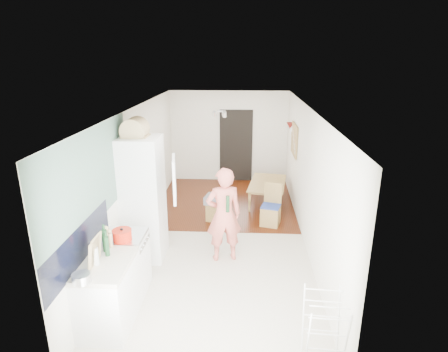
# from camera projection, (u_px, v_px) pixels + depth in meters

# --- Properties ---
(room_shell) EXTENTS (3.20, 7.00, 2.50)m
(room_shell) POSITION_uv_depth(u_px,v_px,m) (221.00, 177.00, 6.95)
(room_shell) COLOR white
(room_shell) RESTS_ON ground
(floor) EXTENTS (3.20, 7.00, 0.01)m
(floor) POSITION_uv_depth(u_px,v_px,m) (221.00, 237.00, 7.34)
(floor) COLOR beige
(floor) RESTS_ON ground
(wood_floor_overlay) EXTENTS (3.20, 3.30, 0.01)m
(wood_floor_overlay) POSITION_uv_depth(u_px,v_px,m) (226.00, 201.00, 9.10)
(wood_floor_overlay) COLOR #52190B
(wood_floor_overlay) RESTS_ON room_shell
(sage_wall_panel) EXTENTS (0.02, 3.00, 1.30)m
(sage_wall_panel) POSITION_uv_depth(u_px,v_px,m) (91.00, 178.00, 4.95)
(sage_wall_panel) COLOR slate
(sage_wall_panel) RESTS_ON room_shell
(tile_splashback) EXTENTS (0.02, 1.90, 0.50)m
(tile_splashback) POSITION_uv_depth(u_px,v_px,m) (80.00, 246.00, 4.65)
(tile_splashback) COLOR black
(tile_splashback) RESTS_ON room_shell
(doorway_recess) EXTENTS (0.90, 0.04, 2.00)m
(doorway_recess) POSITION_uv_depth(u_px,v_px,m) (236.00, 146.00, 10.32)
(doorway_recess) COLOR black
(doorway_recess) RESTS_ON room_shell
(base_cabinet) EXTENTS (0.60, 0.90, 0.86)m
(base_cabinet) POSITION_uv_depth(u_px,v_px,m) (108.00, 296.00, 4.86)
(base_cabinet) COLOR white
(base_cabinet) RESTS_ON room_shell
(worktop) EXTENTS (0.62, 0.92, 0.06)m
(worktop) POSITION_uv_depth(u_px,v_px,m) (105.00, 265.00, 4.71)
(worktop) COLOR beige
(worktop) RESTS_ON room_shell
(range_cooker) EXTENTS (0.60, 0.60, 0.88)m
(range_cooker) POSITION_uv_depth(u_px,v_px,m) (126.00, 264.00, 5.57)
(range_cooker) COLOR white
(range_cooker) RESTS_ON room_shell
(cooker_top) EXTENTS (0.60, 0.60, 0.04)m
(cooker_top) POSITION_uv_depth(u_px,v_px,m) (123.00, 236.00, 5.42)
(cooker_top) COLOR silver
(cooker_top) RESTS_ON room_shell
(fridge_housing) EXTENTS (0.66, 0.66, 2.15)m
(fridge_housing) POSITION_uv_depth(u_px,v_px,m) (143.00, 199.00, 6.33)
(fridge_housing) COLOR white
(fridge_housing) RESTS_ON room_shell
(fridge_door) EXTENTS (0.14, 0.56, 0.70)m
(fridge_door) POSITION_uv_depth(u_px,v_px,m) (174.00, 179.00, 5.87)
(fridge_door) COLOR white
(fridge_door) RESTS_ON room_shell
(fridge_interior) EXTENTS (0.02, 0.52, 0.66)m
(fridge_interior) POSITION_uv_depth(u_px,v_px,m) (160.00, 173.00, 6.17)
(fridge_interior) COLOR white
(fridge_interior) RESTS_ON room_shell
(pinboard) EXTENTS (0.03, 0.90, 0.70)m
(pinboard) POSITION_uv_depth(u_px,v_px,m) (295.00, 140.00, 8.58)
(pinboard) COLOR tan
(pinboard) RESTS_ON room_shell
(pinboard_frame) EXTENTS (0.00, 0.94, 0.74)m
(pinboard_frame) POSITION_uv_depth(u_px,v_px,m) (294.00, 140.00, 8.58)
(pinboard_frame) COLOR tan
(pinboard_frame) RESTS_ON room_shell
(wall_sconce) EXTENTS (0.18, 0.18, 0.16)m
(wall_sconce) POSITION_uv_depth(u_px,v_px,m) (290.00, 126.00, 9.14)
(wall_sconce) COLOR maroon
(wall_sconce) RESTS_ON room_shell
(person) EXTENTS (0.81, 0.63, 1.96)m
(person) POSITION_uv_depth(u_px,v_px,m) (224.00, 207.00, 6.27)
(person) COLOR #DA685A
(person) RESTS_ON floor
(dining_table) EXTENTS (0.86, 1.32, 0.43)m
(dining_table) POSITION_uv_depth(u_px,v_px,m) (268.00, 194.00, 8.96)
(dining_table) COLOR tan
(dining_table) RESTS_ON floor
(dining_chair) EXTENTS (0.46, 0.46, 0.88)m
(dining_chair) POSITION_uv_depth(u_px,v_px,m) (271.00, 206.00, 7.72)
(dining_chair) COLOR tan
(dining_chair) RESTS_ON floor
(stool) EXTENTS (0.38, 0.38, 0.41)m
(stool) POSITION_uv_depth(u_px,v_px,m) (215.00, 211.00, 8.01)
(stool) COLOR tan
(stool) RESTS_ON floor
(grey_drape) EXTENTS (0.44, 0.44, 0.17)m
(grey_drape) POSITION_uv_depth(u_px,v_px,m) (214.00, 199.00, 7.90)
(grey_drape) COLOR gray
(grey_drape) RESTS_ON stool
(drying_rack) EXTENTS (0.46, 0.42, 0.85)m
(drying_rack) POSITION_uv_depth(u_px,v_px,m) (324.00, 328.00, 4.30)
(drying_rack) COLOR white
(drying_rack) RESTS_ON floor
(bread_bin) EXTENTS (0.49, 0.47, 0.22)m
(bread_bin) POSITION_uv_depth(u_px,v_px,m) (135.00, 130.00, 6.00)
(bread_bin) COLOR tan
(bread_bin) RESTS_ON fridge_housing
(red_casserole) EXTENTS (0.32, 0.32, 0.16)m
(red_casserole) POSITION_uv_depth(u_px,v_px,m) (122.00, 235.00, 5.24)
(red_casserole) COLOR red
(red_casserole) RESTS_ON cooker_top
(steel_pan) EXTENTS (0.25, 0.25, 0.11)m
(steel_pan) POSITION_uv_depth(u_px,v_px,m) (81.00, 278.00, 4.29)
(steel_pan) COLOR silver
(steel_pan) RESTS_ON worktop
(held_bottle) EXTENTS (0.06, 0.06, 0.28)m
(held_bottle) POSITION_uv_depth(u_px,v_px,m) (228.00, 204.00, 6.06)
(held_bottle) COLOR #1A4221
(held_bottle) RESTS_ON person
(bottle_a) EXTENTS (0.07, 0.07, 0.31)m
(bottle_a) POSITION_uv_depth(u_px,v_px,m) (105.00, 241.00, 4.93)
(bottle_a) COLOR #1A4221
(bottle_a) RESTS_ON worktop
(bottle_b) EXTENTS (0.06, 0.06, 0.27)m
(bottle_b) POSITION_uv_depth(u_px,v_px,m) (107.00, 246.00, 4.83)
(bottle_b) COLOR #1A4221
(bottle_b) RESTS_ON worktop
(bottle_c) EXTENTS (0.12, 0.12, 0.23)m
(bottle_c) POSITION_uv_depth(u_px,v_px,m) (95.00, 256.00, 4.63)
(bottle_c) COLOR silver
(bottle_c) RESTS_ON worktop
(pepper_mill_front) EXTENTS (0.08, 0.08, 0.24)m
(pepper_mill_front) POSITION_uv_depth(u_px,v_px,m) (107.00, 239.00, 5.05)
(pepper_mill_front) COLOR tan
(pepper_mill_front) RESTS_ON worktop
(pepper_mill_back) EXTENTS (0.06, 0.06, 0.21)m
(pepper_mill_back) POSITION_uv_depth(u_px,v_px,m) (110.00, 240.00, 5.05)
(pepper_mill_back) COLOR tan
(pepper_mill_back) RESTS_ON worktop
(chopping_boards) EXTENTS (0.11, 0.28, 0.38)m
(chopping_boards) POSITION_uv_depth(u_px,v_px,m) (95.00, 251.00, 4.60)
(chopping_boards) COLOR tan
(chopping_boards) RESTS_ON worktop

